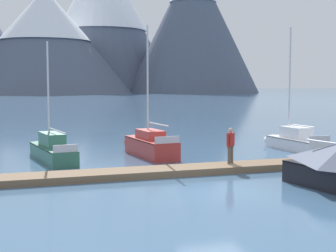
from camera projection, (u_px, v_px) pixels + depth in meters
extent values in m
plane|color=#426689|center=(216.00, 192.00, 18.55)|extent=(700.00, 700.00, 0.00)
cone|color=#4C566B|center=(46.00, 41.00, 198.99)|extent=(70.03, 70.03, 42.10)
cone|color=white|center=(45.00, 15.00, 198.08)|extent=(36.79, 36.79, 21.06)
cone|color=#4C566B|center=(103.00, 19.00, 235.34)|extent=(68.86, 68.86, 69.56)
cone|color=#4C566B|center=(193.00, 25.00, 215.42)|extent=(58.08, 58.08, 59.22)
cube|color=brown|center=(181.00, 170.00, 22.34)|extent=(24.37, 2.10, 0.30)
cylinder|color=#38383D|center=(187.00, 174.00, 21.66)|extent=(23.37, 0.62, 0.24)
cylinder|color=#38383D|center=(176.00, 168.00, 23.01)|extent=(23.37, 0.62, 0.24)
cube|color=#336B56|center=(53.00, 154.00, 25.88)|extent=(2.16, 5.37, 0.79)
ellipsoid|color=#336B56|center=(40.00, 147.00, 28.52)|extent=(1.44, 2.20, 0.75)
cube|color=#163027|center=(53.00, 147.00, 25.85)|extent=(2.18, 5.28, 0.06)
cylinder|color=silver|center=(48.00, 93.00, 26.27)|extent=(0.10, 0.10, 5.51)
cylinder|color=silver|center=(57.00, 131.00, 24.94)|extent=(0.63, 3.33, 0.08)
cube|color=#3A7560|center=(52.00, 139.00, 25.93)|extent=(1.30, 2.47, 0.69)
cube|color=silver|center=(66.00, 148.00, 23.58)|extent=(1.19, 0.29, 0.36)
cube|color=#B2332D|center=(151.00, 148.00, 27.53)|extent=(1.98, 4.82, 0.99)
ellipsoid|color=#B2332D|center=(135.00, 142.00, 29.96)|extent=(1.45, 1.91, 0.94)
cube|color=#501614|center=(151.00, 140.00, 27.50)|extent=(2.01, 4.73, 0.06)
cylinder|color=silver|center=(148.00, 82.00, 27.67)|extent=(0.10, 0.10, 6.31)
cylinder|color=silver|center=(158.00, 124.00, 26.52)|extent=(0.39, 2.92, 0.08)
cube|color=#C03A35|center=(150.00, 134.00, 27.58)|extent=(1.26, 2.21, 0.49)
cube|color=silver|center=(167.00, 140.00, 25.41)|extent=(1.35, 0.24, 0.36)
cube|color=silver|center=(297.00, 144.00, 30.05)|extent=(1.86, 4.51, 0.75)
ellipsoid|color=silver|center=(274.00, 140.00, 32.34)|extent=(1.42, 1.56, 0.71)
cube|color=slate|center=(297.00, 139.00, 30.02)|extent=(1.90, 4.43, 0.06)
cylinder|color=silver|center=(290.00, 83.00, 30.53)|extent=(0.10, 0.10, 6.75)
cylinder|color=silver|center=(301.00, 126.00, 29.59)|extent=(0.26, 2.51, 0.08)
cube|color=white|center=(296.00, 132.00, 30.09)|extent=(1.23, 2.06, 0.68)
cube|color=silver|center=(320.00, 139.00, 28.03)|extent=(1.41, 0.20, 0.36)
cylinder|color=brown|center=(229.00, 155.00, 23.14)|extent=(0.14, 0.14, 0.86)
cylinder|color=brown|center=(232.00, 154.00, 23.34)|extent=(0.14, 0.14, 0.86)
cube|color=#B22823|center=(231.00, 139.00, 23.18)|extent=(0.44, 0.40, 0.60)
sphere|color=tan|center=(231.00, 130.00, 23.14)|extent=(0.22, 0.22, 0.22)
cylinder|color=#B22823|center=(228.00, 141.00, 22.98)|extent=(0.09, 0.09, 0.62)
cylinder|color=#B22823|center=(233.00, 140.00, 23.38)|extent=(0.09, 0.09, 0.62)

